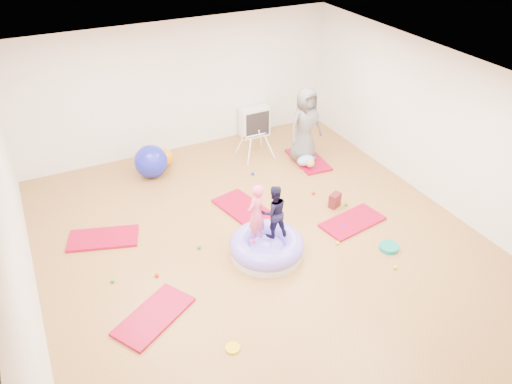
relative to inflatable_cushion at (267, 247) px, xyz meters
name	(u,v)px	position (x,y,z in m)	size (l,w,h in m)	color
room	(265,174)	(0.05, 0.20, 1.25)	(7.01, 8.01, 2.81)	#A27134
gym_mat_front_left	(154,316)	(-2.05, -0.52, -0.12)	(1.15, 0.58, 0.05)	#B20226
gym_mat_mid_left	(103,238)	(-2.31, 1.57, -0.12)	(1.15, 0.58, 0.05)	#B20226
gym_mat_center_back	(245,210)	(0.21, 1.27, -0.12)	(1.26, 0.63, 0.05)	#B20226
gym_mat_right	(352,222)	(1.75, 0.08, -0.12)	(1.14, 0.57, 0.05)	#B20226
gym_mat_rear_right	(308,160)	(2.23, 2.37, -0.12)	(1.16, 0.58, 0.05)	#B20226
inflatable_cushion	(267,247)	(0.00, 0.00, 0.00)	(1.21, 1.21, 0.38)	silver
child_pink	(256,211)	(-0.15, 0.08, 0.71)	(0.37, 0.24, 1.02)	#F2527F
child_navy	(274,209)	(0.15, 0.06, 0.66)	(0.44, 0.35, 0.91)	black
adult_caregiver	(305,125)	(2.14, 2.43, 0.69)	(0.78, 0.50, 1.59)	#5F5F60
infant	(307,161)	(2.04, 2.12, 0.02)	(0.39, 0.39, 0.23)	#8FB9D7
ball_pit_balls	(276,231)	(0.42, 0.44, -0.11)	(4.43, 3.64, 0.07)	yellow
exercise_ball_blue	(151,161)	(-0.95, 3.24, 0.19)	(0.67, 0.67, 0.67)	#1A1FB3
exercise_ball_orange	(164,158)	(-0.60, 3.54, 0.05)	(0.39, 0.39, 0.39)	orange
infant_play_gym	(255,142)	(1.29, 3.05, 0.20)	(0.68, 0.65, 0.52)	white
cube_shelf	(255,122)	(1.74, 3.99, 0.19)	(0.68, 0.34, 0.68)	white
balance_disc	(389,247)	(1.87, -0.78, -0.11)	(0.33, 0.33, 0.07)	#108476
backpack	(335,200)	(1.76, 0.66, -0.01)	(0.23, 0.14, 0.27)	maroon
yellow_toy	(233,348)	(-1.28, -1.51, -0.13)	(0.20, 0.20, 0.03)	yellow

